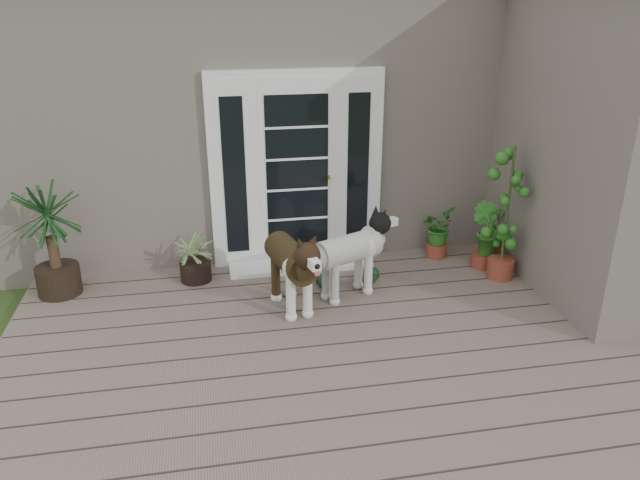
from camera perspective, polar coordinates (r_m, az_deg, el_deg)
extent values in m
cube|color=#6B5B4C|center=(5.27, 3.88, -11.94)|extent=(6.20, 4.60, 0.12)
cube|color=#665E54|center=(8.66, -2.98, 12.53)|extent=(7.40, 4.00, 3.10)
cube|color=#665E54|center=(6.83, 26.25, 7.61)|extent=(1.60, 2.40, 3.10)
cube|color=white|center=(6.72, -2.20, 6.56)|extent=(1.90, 0.14, 2.15)
cube|color=white|center=(6.90, -1.82, -2.30)|extent=(1.60, 0.40, 0.05)
imported|color=#23661D|center=(7.21, 10.91, 0.36)|extent=(0.55, 0.55, 0.50)
imported|color=#2C661D|center=(7.05, 15.11, -0.42)|extent=(0.49, 0.49, 0.53)
imported|color=#184D16|center=(7.38, 16.60, 0.43)|extent=(0.42, 0.42, 0.53)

